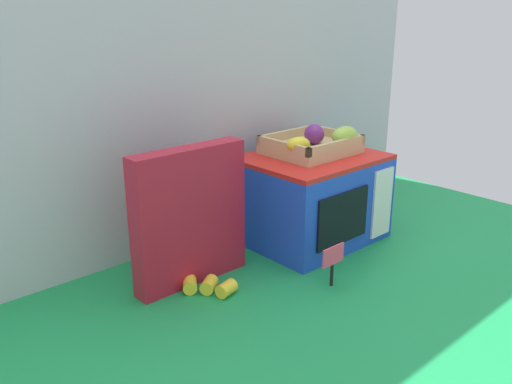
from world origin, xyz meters
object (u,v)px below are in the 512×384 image
loose_toy_banana (208,286)px  food_groups_crate (314,144)px  cookie_set_box (190,217)px  toy_microwave (311,198)px  price_sign (333,260)px

loose_toy_banana → food_groups_crate: bearing=9.4°
food_groups_crate → loose_toy_banana: bearing=-170.6°
cookie_set_box → toy_microwave: bearing=-2.0°
toy_microwave → cookie_set_box: size_ratio=1.12×
toy_microwave → price_sign: 0.29m
price_sign → food_groups_crate: bearing=51.2°
toy_microwave → cookie_set_box: bearing=178.0°
toy_microwave → cookie_set_box: cookie_set_box is taller
food_groups_crate → toy_microwave: bearing=-148.2°
food_groups_crate → cookie_set_box: bearing=179.8°
food_groups_crate → loose_toy_banana: size_ratio=2.02×
price_sign → loose_toy_banana: size_ratio=0.84×
toy_microwave → price_sign: toy_microwave is taller
cookie_set_box → price_sign: bearing=-46.8°
toy_microwave → food_groups_crate: size_ratio=1.51×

